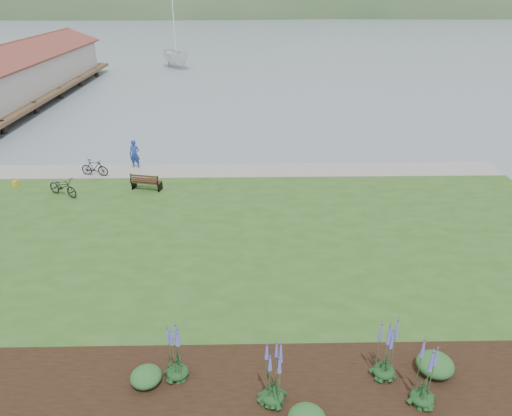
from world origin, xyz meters
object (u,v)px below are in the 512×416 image
(bicycle_a, at_px, (63,187))
(sailboat, at_px, (177,68))
(park_bench, at_px, (146,182))
(person, at_px, (134,152))

(bicycle_a, xyz_separation_m, sailboat, (0.05, 42.71, -0.89))
(park_bench, xyz_separation_m, person, (-1.27, 3.33, 0.52))
(bicycle_a, relative_size, sailboat, 0.07)
(bicycle_a, bearing_deg, person, -7.66)
(bicycle_a, distance_m, sailboat, 42.72)
(person, bearing_deg, bicycle_a, -120.06)
(bicycle_a, bearing_deg, park_bench, -52.98)
(park_bench, bearing_deg, person, 124.26)
(park_bench, relative_size, bicycle_a, 0.87)
(person, relative_size, sailboat, 0.07)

